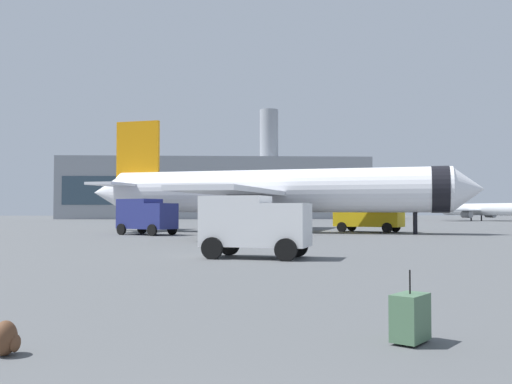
{
  "coord_description": "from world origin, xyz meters",
  "views": [
    {
      "loc": [
        0.25,
        -2.82,
        2.0
      ],
      "look_at": [
        1.69,
        27.83,
        3.0
      ],
      "focal_mm": 38.99,
      "sensor_mm": 36.0,
      "label": 1
    }
  ],
  "objects_px": {
    "safety_cone_near": "(257,226)",
    "safety_cone_mid": "(306,226)",
    "rolling_suitcase": "(410,317)",
    "airplane_at_gate": "(272,191)",
    "fuel_truck": "(368,213)",
    "airplane_taxiing": "(481,209)",
    "traveller_backpack": "(6,339)",
    "service_truck": "(146,215)",
    "cargo_van": "(254,223)"
  },
  "relations": [
    {
      "from": "safety_cone_near",
      "to": "safety_cone_mid",
      "type": "distance_m",
      "value": 5.57
    },
    {
      "from": "safety_cone_near",
      "to": "rolling_suitcase",
      "type": "relative_size",
      "value": 0.6
    },
    {
      "from": "airplane_at_gate",
      "to": "safety_cone_mid",
      "type": "bearing_deg",
      "value": 57.32
    },
    {
      "from": "fuel_truck",
      "to": "safety_cone_mid",
      "type": "relative_size",
      "value": 8.67
    },
    {
      "from": "safety_cone_near",
      "to": "airplane_taxiing",
      "type": "bearing_deg",
      "value": 44.19
    },
    {
      "from": "airplane_at_gate",
      "to": "safety_cone_near",
      "type": "distance_m",
      "value": 9.46
    },
    {
      "from": "safety_cone_mid",
      "to": "traveller_backpack",
      "type": "distance_m",
      "value": 48.57
    },
    {
      "from": "airplane_taxiing",
      "to": "safety_cone_mid",
      "type": "distance_m",
      "value": 59.39
    },
    {
      "from": "traveller_backpack",
      "to": "airplane_at_gate",
      "type": "bearing_deg",
      "value": 80.62
    },
    {
      "from": "service_truck",
      "to": "traveller_backpack",
      "type": "xyz_separation_m",
      "value": [
        3.66,
        -37.3,
        -1.37
      ]
    },
    {
      "from": "airplane_taxiing",
      "to": "traveller_backpack",
      "type": "distance_m",
      "value": 104.79
    },
    {
      "from": "safety_cone_near",
      "to": "traveller_backpack",
      "type": "xyz_separation_m",
      "value": [
        -5.88,
        -50.23,
        -0.09
      ]
    },
    {
      "from": "safety_cone_near",
      "to": "rolling_suitcase",
      "type": "bearing_deg",
      "value": -90.1
    },
    {
      "from": "fuel_truck",
      "to": "rolling_suitcase",
      "type": "distance_m",
      "value": 42.94
    },
    {
      "from": "cargo_van",
      "to": "rolling_suitcase",
      "type": "distance_m",
      "value": 15.03
    },
    {
      "from": "airplane_taxiing",
      "to": "rolling_suitcase",
      "type": "relative_size",
      "value": 17.56
    },
    {
      "from": "service_truck",
      "to": "traveller_backpack",
      "type": "height_order",
      "value": "service_truck"
    },
    {
      "from": "rolling_suitcase",
      "to": "fuel_truck",
      "type": "bearing_deg",
      "value": 76.75
    },
    {
      "from": "safety_cone_mid",
      "to": "service_truck",
      "type": "bearing_deg",
      "value": -144.86
    },
    {
      "from": "rolling_suitcase",
      "to": "traveller_backpack",
      "type": "relative_size",
      "value": 2.29
    },
    {
      "from": "safety_cone_mid",
      "to": "cargo_van",
      "type": "bearing_deg",
      "value": -101.58
    },
    {
      "from": "traveller_backpack",
      "to": "fuel_truck",
      "type": "bearing_deg",
      "value": 69.68
    },
    {
      "from": "airplane_at_gate",
      "to": "fuel_truck",
      "type": "xyz_separation_m",
      "value": [
        8.79,
        0.78,
        -1.88
      ]
    },
    {
      "from": "service_truck",
      "to": "airplane_taxiing",
      "type": "bearing_deg",
      "value": 46.15
    },
    {
      "from": "fuel_truck",
      "to": "rolling_suitcase",
      "type": "bearing_deg",
      "value": -103.25
    },
    {
      "from": "airplane_taxiing",
      "to": "cargo_van",
      "type": "bearing_deg",
      "value": -120.38
    },
    {
      "from": "safety_cone_mid",
      "to": "airplane_at_gate",
      "type": "bearing_deg",
      "value": -122.68
    },
    {
      "from": "fuel_truck",
      "to": "traveller_backpack",
      "type": "distance_m",
      "value": 45.03
    },
    {
      "from": "service_truck",
      "to": "rolling_suitcase",
      "type": "relative_size",
      "value": 4.71
    },
    {
      "from": "airplane_taxiing",
      "to": "traveller_backpack",
      "type": "height_order",
      "value": "airplane_taxiing"
    },
    {
      "from": "airplane_taxiing",
      "to": "cargo_van",
      "type": "relative_size",
      "value": 4.01
    },
    {
      "from": "airplane_taxiing",
      "to": "traveller_backpack",
      "type": "xyz_separation_m",
      "value": [
        -49.31,
        -92.45,
        -1.87
      ]
    },
    {
      "from": "service_truck",
      "to": "fuel_truck",
      "type": "height_order",
      "value": "fuel_truck"
    },
    {
      "from": "fuel_truck",
      "to": "rolling_suitcase",
      "type": "relative_size",
      "value": 5.76
    },
    {
      "from": "airplane_at_gate",
      "to": "rolling_suitcase",
      "type": "height_order",
      "value": "airplane_at_gate"
    },
    {
      "from": "fuel_truck",
      "to": "cargo_van",
      "type": "height_order",
      "value": "fuel_truck"
    },
    {
      "from": "service_truck",
      "to": "airplane_at_gate",
      "type": "bearing_deg",
      "value": 21.43
    },
    {
      "from": "airplane_at_gate",
      "to": "rolling_suitcase",
      "type": "bearing_deg",
      "value": -91.46
    },
    {
      "from": "safety_cone_near",
      "to": "traveller_backpack",
      "type": "relative_size",
      "value": 1.38
    },
    {
      "from": "service_truck",
      "to": "safety_cone_near",
      "type": "xyz_separation_m",
      "value": [
        9.54,
        12.92,
        -1.28
      ]
    },
    {
      "from": "service_truck",
      "to": "fuel_truck",
      "type": "bearing_deg",
      "value": 14.26
    },
    {
      "from": "fuel_truck",
      "to": "cargo_van",
      "type": "distance_m",
      "value": 29.25
    },
    {
      "from": "service_truck",
      "to": "fuel_truck",
      "type": "distance_m",
      "value": 19.91
    },
    {
      "from": "rolling_suitcase",
      "to": "cargo_van",
      "type": "bearing_deg",
      "value": 96.5
    },
    {
      "from": "fuel_truck",
      "to": "safety_cone_mid",
      "type": "distance_m",
      "value": 7.31
    },
    {
      "from": "service_truck",
      "to": "safety_cone_mid",
      "type": "relative_size",
      "value": 7.09
    },
    {
      "from": "service_truck",
      "to": "cargo_van",
      "type": "distance_m",
      "value": 23.3
    },
    {
      "from": "cargo_van",
      "to": "safety_cone_mid",
      "type": "bearing_deg",
      "value": 78.42
    },
    {
      "from": "airplane_taxiing",
      "to": "traveller_backpack",
      "type": "relative_size",
      "value": 40.25
    },
    {
      "from": "service_truck",
      "to": "safety_cone_mid",
      "type": "bearing_deg",
      "value": 35.14
    }
  ]
}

